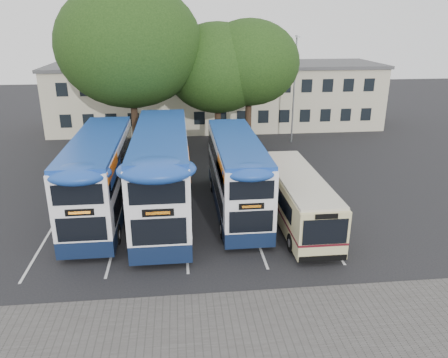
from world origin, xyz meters
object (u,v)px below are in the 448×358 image
lamp_post (294,84)px  bus_single (297,195)px  tree_mid (217,68)px  bus_dd_right (237,172)px  bus_dd_left (100,173)px  tree_left (130,45)px  tree_right (249,63)px  bus_dd_mid (162,170)px

lamp_post → bus_single: lamp_post is taller
tree_mid → bus_dd_right: size_ratio=1.01×
bus_dd_left → tree_left: bearing=83.9°
tree_right → bus_single: tree_right is taller
lamp_post → bus_dd_mid: size_ratio=0.78×
bus_dd_left → bus_dd_mid: size_ratio=0.92×
tree_right → tree_mid: bearing=173.7°
lamp_post → tree_left: 14.18m
bus_dd_left → bus_dd_mid: bus_dd_mid is taller
lamp_post → tree_right: 5.64m
bus_dd_mid → tree_mid: bearing=70.7°
tree_right → bus_dd_left: bearing=-132.0°
lamp_post → tree_right: tree_right is taller
tree_left → bus_dd_mid: tree_left is taller
bus_dd_left → bus_single: bearing=-10.8°
tree_left → bus_single: 16.77m
tree_mid → bus_dd_right: (0.01, -11.37, -4.45)m
tree_right → tree_left: bearing=-173.5°
bus_dd_left → tree_mid: bearing=56.5°
bus_dd_mid → tree_right: bearing=60.3°
tree_mid → bus_dd_mid: size_ratio=0.88×
tree_mid → bus_dd_left: tree_mid is taller
tree_left → bus_single: bearing=-51.9°
tree_left → tree_right: 8.97m
bus_dd_left → bus_dd_right: 7.47m
tree_mid → tree_right: 2.47m
tree_left → lamp_post: bearing=16.4°
tree_mid → tree_left: bearing=-168.7°
tree_right → bus_dd_mid: 13.89m
tree_right → bus_dd_mid: tree_right is taller
bus_dd_right → bus_dd_mid: bearing=-175.7°
bus_dd_left → bus_single: bus_dd_left is taller
bus_dd_mid → bus_dd_right: bearing=4.3°
bus_dd_left → bus_dd_right: size_ratio=1.06×
bus_dd_right → bus_single: 3.63m
tree_mid → bus_single: 14.57m
bus_dd_left → bus_dd_mid: bearing=-7.1°
tree_mid → bus_dd_left: size_ratio=0.95×
tree_left → tree_mid: 6.75m
lamp_post → tree_mid: (-6.81, -2.60, 1.69)m
tree_mid → bus_single: (3.00, -13.26, -5.24)m
bus_single → bus_dd_right: bearing=147.7°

